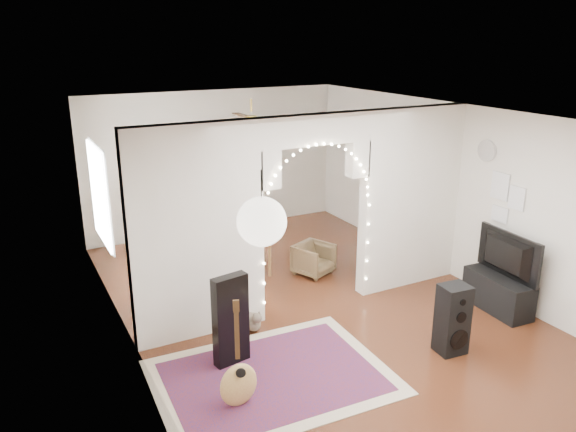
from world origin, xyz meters
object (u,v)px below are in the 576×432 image
media_console (498,293)px  dining_chair_left (189,243)px  dining_chair_right (314,259)px  dining_table (230,237)px  bookcase (181,198)px  floor_speaker (453,319)px  acoustic_guitar (238,368)px

media_console → dining_chair_left: (-3.13, 3.98, -0.04)m
dining_chair_right → media_console: bearing=-77.9°
dining_table → dining_chair_left: bearing=95.6°
bookcase → media_console: bearing=-78.0°
dining_table → dining_chair_left: size_ratio=2.73×
floor_speaker → dining_chair_right: floor_speaker is taller
media_console → dining_table: size_ratio=0.77×
floor_speaker → dining_chair_left: (-1.78, 4.51, -0.22)m
floor_speaker → dining_table: bearing=119.9°
dining_table → dining_chair_left: (-0.28, 1.23, -0.47)m
floor_speaker → dining_chair_left: 4.85m
acoustic_guitar → media_console: acoustic_guitar is taller
dining_chair_right → bookcase: bearing=93.8°
acoustic_guitar → dining_chair_right: (2.39, 2.56, -0.19)m
dining_table → floor_speaker: bearing=-72.6°
dining_chair_right → dining_table: bearing=134.0°
acoustic_guitar → media_console: size_ratio=1.02×
media_console → dining_chair_left: size_ratio=2.12×
acoustic_guitar → dining_chair_left: (0.89, 4.28, -0.23)m
media_console → floor_speaker: bearing=-155.1°
bookcase → dining_table: size_ratio=1.23×
acoustic_guitar → dining_chair_right: size_ratio=1.84×
media_console → bookcase: 5.70m
acoustic_guitar → dining_table: (1.17, 3.05, 0.24)m
media_console → dining_table: 3.99m
floor_speaker → media_console: 1.47m
floor_speaker → dining_chair_right: 2.80m
bookcase → dining_chair_right: size_ratio=2.88×
media_console → dining_chair_left: bearing=132.0°
dining_table → acoustic_guitar: bearing=-118.1°
acoustic_guitar → bookcase: 5.24m
media_console → dining_chair_right: (-1.64, 2.26, 0.00)m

